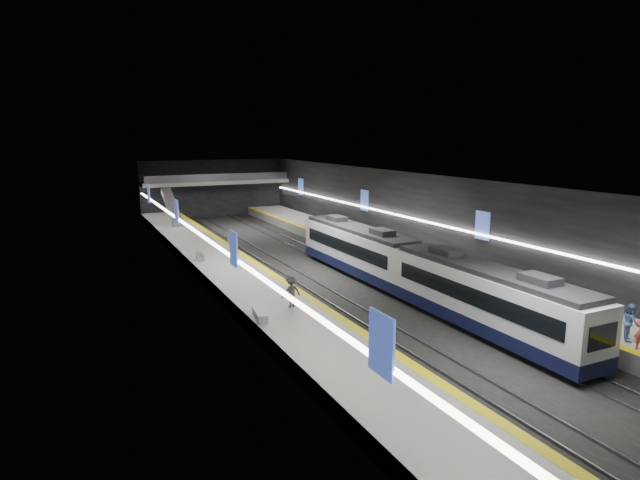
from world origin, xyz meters
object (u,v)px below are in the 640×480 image
bench_left_near (260,315)px  passenger_right_b (631,323)px  train (410,268)px  bench_left_far (200,257)px  passenger_left_b (291,292)px  passenger_left_a (230,241)px  escalator (172,207)px  bench_right_far (402,244)px

bench_left_near → passenger_right_b: (15.98, -11.33, 0.72)m
train → bench_left_far: bearing=129.5°
passenger_left_b → passenger_left_a: bearing=-100.1°
train → passenger_left_b: 9.62m
bench_left_near → passenger_left_b: (2.44, 1.22, 0.72)m
bench_left_near → escalator: bearing=95.6°
bench_left_far → passenger_left_a: 3.80m
train → bench_left_near: (-12.00, -2.34, -0.95)m
bench_left_far → passenger_left_b: 15.37m
train → passenger_right_b: (3.98, -13.66, -0.22)m
escalator → passenger_right_b: escalator is taller
bench_right_far → passenger_left_a: size_ratio=0.97×
escalator → passenger_left_b: (0.44, -36.24, -0.93)m
bench_right_far → bench_left_far: bearing=-171.3°
bench_left_far → bench_right_far: size_ratio=1.04×
bench_left_far → train: bearing=-42.1°
bench_right_far → passenger_left_b: passenger_left_b is taller
bench_right_far → passenger_right_b: bearing=-79.7°
train → passenger_left_a: bearing=117.8°
bench_left_near → passenger_left_b: bearing=35.1°
passenger_left_a → passenger_left_b: passenger_left_a is taller
escalator → bench_left_near: bearing=-93.1°
bench_left_far → passenger_right_b: size_ratio=1.02×
escalator → train: bearing=-74.1°
passenger_left_a → train: bearing=42.4°
passenger_right_b → escalator: bearing=63.2°
passenger_left_a → passenger_left_b: (-1.13, -17.12, -0.01)m
train → bench_left_far: (-11.63, 14.09, -0.95)m
bench_left_near → passenger_left_a: (3.57, 18.33, 0.73)m
passenger_right_b → train: bearing=63.4°
passenger_right_b → passenger_left_a: bearing=69.9°
passenger_right_b → passenger_left_a: size_ratio=0.99×
bench_right_far → train: bearing=-104.6°
bench_left_near → train: bearing=19.7°
escalator → passenger_right_b: (13.98, -48.78, -0.93)m
bench_right_far → passenger_left_b: 20.70m
bench_left_far → bench_left_near: bearing=-82.9°
bench_right_far → passenger_left_a: bearing=-179.7°
train → passenger_right_b: train is taller
escalator → bench_right_far: escalator is taller
passenger_right_b → passenger_left_a: (-12.41, 29.66, 0.01)m
passenger_left_b → escalator: bearing=-95.6°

